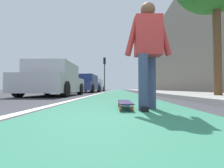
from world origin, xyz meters
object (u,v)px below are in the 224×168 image
at_px(skateboard, 125,103).
at_px(parked_car_far, 95,86).
at_px(skater_person, 148,48).
at_px(parked_car_near, 54,80).
at_px(parked_car_mid, 86,84).
at_px(traffic_light, 105,68).

xyz_separation_m(skateboard, parked_car_far, (16.76, 2.97, 0.61)).
bearing_deg(skateboard, skater_person, -113.36).
relative_size(skater_person, parked_car_near, 0.40).
bearing_deg(parked_car_mid, skater_person, -163.58).
bearing_deg(skateboard, parked_car_far, 10.06).
xyz_separation_m(parked_car_mid, traffic_light, (5.81, -1.10, 2.15)).
height_order(parked_car_near, parked_car_mid, parked_car_mid).
distance_m(skater_person, parked_car_mid, 11.44).
bearing_deg(traffic_light, skateboard, -173.86).
distance_m(skater_person, traffic_light, 17.02).
bearing_deg(skater_person, skateboard, 66.64).
distance_m(skater_person, parked_car_near, 5.75).
xyz_separation_m(skater_person, parked_car_mid, (10.97, 3.23, -0.21)).
bearing_deg(parked_car_near, traffic_light, -5.81).
bearing_deg(skateboard, parked_car_mid, 14.94).
bearing_deg(skater_person, traffic_light, 7.25).
distance_m(skateboard, traffic_light, 16.95).
height_order(skateboard, parked_car_far, parked_car_far).
xyz_separation_m(skater_person, parked_car_far, (16.91, 3.32, -0.23)).
distance_m(skateboard, skater_person, 0.92).
height_order(skateboard, skater_person, skater_person).
height_order(parked_car_near, parked_car_far, parked_car_far).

